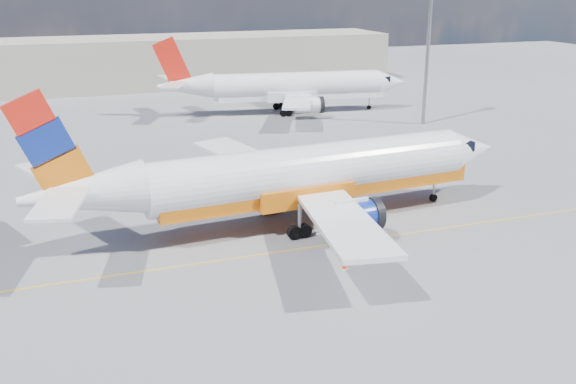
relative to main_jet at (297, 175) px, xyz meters
name	(u,v)px	position (x,y,z in m)	size (l,w,h in m)	color
ground	(330,265)	(-0.53, -7.43, -3.69)	(240.00, 240.00, 0.00)	slate
taxi_line	(313,247)	(-0.53, -4.43, -3.68)	(70.00, 0.15, 0.01)	gold
terminal_main	(181,61)	(4.47, 67.57, 0.31)	(70.00, 14.00, 8.00)	#A8A191
main_jet	(297,175)	(0.00, 0.00, 0.00)	(36.48, 28.77, 11.06)	white
second_jet	(289,87)	(13.36, 38.83, -0.28)	(33.81, 26.44, 10.23)	white
traffic_cone	(344,265)	(0.06, -8.21, -3.42)	(0.39, 0.39, 0.55)	white
floodlight_mast	(430,20)	(26.50, 26.63, 8.78)	(1.52, 1.52, 20.79)	gray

